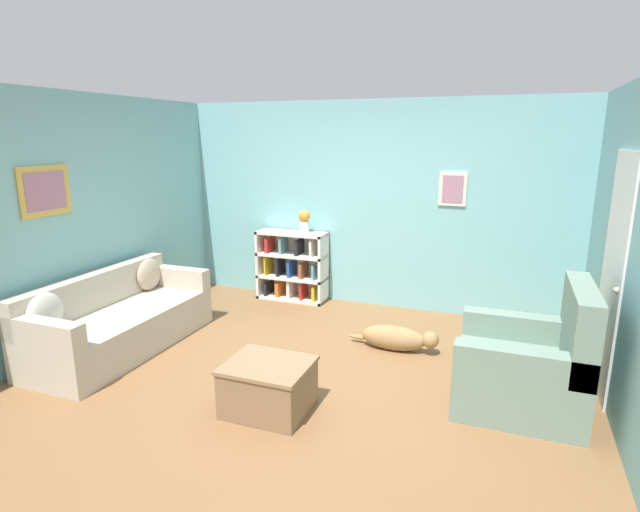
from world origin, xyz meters
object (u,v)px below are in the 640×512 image
Objects in this scene: dog at (397,338)px; vase at (304,220)px; coffee_table at (268,385)px; recliner_chair at (529,365)px; couch at (119,321)px; bookshelf at (293,267)px.

vase reaches higher than dog.
coffee_table is 1.68m from dog.
coffee_table is 2.91m from vase.
recliner_chair is 2.12m from coffee_table.
recliner_chair is (3.95, 0.28, 0.06)m from couch.
coffee_table is at bearing -73.44° from vase.
recliner_chair is at bearing -29.19° from dog.
dog is at bearing -37.32° from vase.
bookshelf is 0.67m from vase.
coffee_table is 2.24× the size of vase.
bookshelf reaches higher than couch.
recliner_chair is 3.54× the size of vase.
bookshelf reaches higher than coffee_table.
vase reaches higher than coffee_table.
bookshelf is 3.16× the size of vase.
vase is at bearing 142.68° from dog.
recliner_chair reaches higher than dog.
coffee_table is (2.01, -0.56, -0.08)m from couch.
bookshelf is at bearing 64.20° from couch.
recliner_chair reaches higher than couch.
dog is (-1.23, 0.69, -0.22)m from recliner_chair.
dog is at bearing -34.64° from bookshelf.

